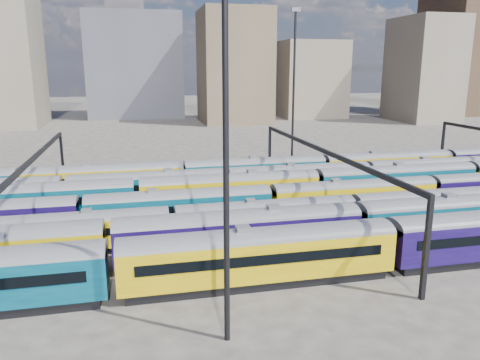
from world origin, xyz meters
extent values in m
plane|color=#403A36|center=(0.00, 0.00, 0.00)|extent=(500.00, 500.00, 0.00)
cube|color=black|center=(-1.06, -15.00, 0.38)|extent=(20.48, 2.66, 0.75)
cube|color=#AE8C06|center=(-1.06, -15.00, 2.32)|extent=(21.56, 3.13, 3.13)
cylinder|color=#4C4C51|center=(-1.06, -15.00, 3.88)|extent=(21.56, 3.13, 3.13)
cube|color=black|center=(-1.06, -16.58, 2.69)|extent=(18.97, 0.06, 0.81)
cube|color=black|center=(-1.06, -13.42, 2.69)|extent=(18.97, 0.06, 0.81)
cube|color=slate|center=(-1.06, -15.00, 4.71)|extent=(1.08, 0.97, 0.38)
cube|color=black|center=(-1.50, -10.00, 0.38)|extent=(20.47, 2.66, 0.75)
cube|color=#100734|center=(-1.50, -10.00, 2.32)|extent=(21.55, 3.12, 3.12)
cylinder|color=#4C4C51|center=(-1.50, -10.00, 3.88)|extent=(21.55, 3.12, 3.12)
cube|color=black|center=(-1.50, -11.58, 2.69)|extent=(18.96, 0.06, 0.81)
cube|color=black|center=(-1.50, -8.42, 2.69)|extent=(18.96, 0.06, 0.81)
cube|color=slate|center=(-1.50, -10.00, 4.71)|extent=(1.08, 0.97, 0.38)
cube|color=black|center=(20.65, -10.00, 0.38)|extent=(20.47, 2.66, 0.75)
cube|color=#04384A|center=(20.65, -10.00, 2.32)|extent=(21.55, 3.12, 3.12)
cylinder|color=#4C4C51|center=(20.65, -10.00, 3.88)|extent=(21.55, 3.12, 3.12)
cube|color=black|center=(20.65, -11.58, 2.69)|extent=(18.96, 0.06, 0.81)
cube|color=black|center=(20.65, -8.42, 2.69)|extent=(18.96, 0.06, 0.81)
cube|color=slate|center=(20.65, -10.00, 4.71)|extent=(1.08, 0.97, 0.38)
cube|color=black|center=(-16.32, -5.00, 0.32)|extent=(17.18, 2.23, 0.63)
cube|color=#AE8C06|center=(-16.32, -5.00, 1.94)|extent=(18.08, 2.62, 2.62)
cylinder|color=#4C4C51|center=(-16.32, -5.00, 3.25)|extent=(18.08, 2.62, 2.62)
cube|color=black|center=(-16.32, -6.33, 2.26)|extent=(15.91, 0.06, 0.68)
cube|color=black|center=(-16.32, -3.67, 2.26)|extent=(15.91, 0.06, 0.68)
cube|color=slate|center=(-16.32, -5.00, 3.95)|extent=(0.90, 0.81, 0.32)
cube|color=black|center=(2.36, -5.00, 0.32)|extent=(17.18, 2.23, 0.63)
cube|color=#04384A|center=(2.36, -5.00, 1.94)|extent=(18.08, 2.62, 2.62)
cylinder|color=#4C4C51|center=(2.36, -5.00, 3.25)|extent=(18.08, 2.62, 2.62)
cube|color=black|center=(2.36, -6.33, 2.26)|extent=(15.91, 0.06, 0.68)
cube|color=black|center=(2.36, -3.67, 2.26)|extent=(15.91, 0.06, 0.68)
cube|color=slate|center=(2.36, -5.00, 3.95)|extent=(0.90, 0.81, 0.32)
cube|color=black|center=(21.04, -5.00, 0.32)|extent=(17.18, 2.23, 0.63)
cube|color=#AE8C06|center=(21.04, -5.00, 1.94)|extent=(18.08, 2.62, 2.62)
cylinder|color=#4C4C51|center=(21.04, -5.00, 3.25)|extent=(18.08, 2.62, 2.62)
cube|color=black|center=(21.04, -6.33, 2.26)|extent=(15.91, 0.06, 0.68)
cube|color=black|center=(21.04, -3.67, 2.26)|extent=(15.91, 0.06, 0.68)
cube|color=slate|center=(21.04, -5.00, 3.95)|extent=(0.90, 0.81, 0.32)
cube|color=black|center=(-5.71, 0.00, 0.34)|extent=(18.41, 2.39, 0.68)
cube|color=#04384A|center=(-5.71, 0.00, 2.08)|extent=(19.37, 2.81, 2.81)
cylinder|color=#4C4C51|center=(-5.71, 0.00, 3.49)|extent=(19.37, 2.81, 2.81)
cube|color=black|center=(-5.71, -1.42, 2.42)|extent=(17.05, 0.06, 0.73)
cube|color=black|center=(-5.71, 1.42, 2.42)|extent=(17.05, 0.06, 0.73)
cube|color=slate|center=(-5.71, 0.00, 4.24)|extent=(0.97, 0.87, 0.34)
cube|color=black|center=(14.26, 0.00, 0.34)|extent=(18.41, 2.39, 0.68)
cube|color=#AE8C06|center=(14.26, 0.00, 2.08)|extent=(19.37, 2.81, 2.81)
cylinder|color=#4C4C51|center=(14.26, 0.00, 3.49)|extent=(19.37, 2.81, 2.81)
cube|color=black|center=(14.26, -1.42, 2.42)|extent=(17.05, 0.06, 0.73)
cube|color=black|center=(14.26, 1.42, 2.42)|extent=(17.05, 0.06, 0.73)
cube|color=slate|center=(14.26, 0.00, 4.24)|extent=(0.97, 0.87, 0.34)
cube|color=black|center=(-21.02, 5.00, 0.37)|extent=(20.13, 2.61, 0.74)
cube|color=#04384A|center=(-21.02, 5.00, 2.28)|extent=(21.19, 3.07, 3.07)
cylinder|color=#4C4C51|center=(-21.02, 5.00, 3.81)|extent=(21.19, 3.07, 3.07)
cube|color=black|center=(-21.02, 3.44, 2.65)|extent=(18.64, 0.06, 0.79)
cube|color=black|center=(-21.02, 6.56, 2.65)|extent=(18.64, 0.06, 0.79)
cube|color=slate|center=(-21.02, 5.00, 4.63)|extent=(1.06, 0.95, 0.37)
cube|color=black|center=(0.76, 5.00, 0.37)|extent=(20.13, 2.61, 0.74)
cube|color=#AE8C06|center=(0.76, 5.00, 2.28)|extent=(21.19, 3.07, 3.07)
cylinder|color=#4C4C51|center=(0.76, 5.00, 3.81)|extent=(21.19, 3.07, 3.07)
cube|color=black|center=(0.76, 3.44, 2.65)|extent=(18.64, 0.06, 0.79)
cube|color=black|center=(0.76, 6.56, 2.65)|extent=(18.64, 0.06, 0.79)
cube|color=slate|center=(0.76, 5.00, 4.63)|extent=(1.06, 0.95, 0.37)
cube|color=black|center=(22.55, 5.00, 0.37)|extent=(20.13, 2.61, 0.74)
cube|color=#04384A|center=(22.55, 5.00, 2.28)|extent=(21.19, 3.07, 3.07)
cylinder|color=#4C4C51|center=(22.55, 5.00, 3.81)|extent=(21.19, 3.07, 3.07)
cube|color=black|center=(22.55, 3.44, 2.65)|extent=(18.64, 0.06, 0.79)
cube|color=black|center=(22.55, 6.56, 2.65)|extent=(18.64, 0.06, 0.79)
cube|color=slate|center=(22.55, 5.00, 4.63)|extent=(1.06, 0.95, 0.37)
cube|color=black|center=(-8.68, 10.00, 0.34)|extent=(18.30, 2.37, 0.67)
cube|color=#04384A|center=(-8.68, 10.00, 2.07)|extent=(19.27, 2.79, 2.79)
cylinder|color=#4C4C51|center=(-8.68, 10.00, 3.47)|extent=(19.27, 2.79, 2.79)
cube|color=black|center=(-8.68, 8.58, 2.41)|extent=(16.96, 0.06, 0.72)
cube|color=black|center=(-8.68, 11.42, 2.41)|extent=(16.96, 0.06, 0.72)
cube|color=slate|center=(-8.68, 10.00, 4.21)|extent=(0.96, 0.87, 0.34)
cube|color=black|center=(11.18, 10.00, 0.34)|extent=(18.30, 2.37, 0.67)
cube|color=#AE8C06|center=(11.18, 10.00, 2.07)|extent=(19.27, 2.79, 2.79)
cylinder|color=#4C4C51|center=(11.18, 10.00, 3.47)|extent=(19.27, 2.79, 2.79)
cube|color=black|center=(11.18, 8.58, 2.41)|extent=(16.96, 0.06, 0.72)
cube|color=black|center=(11.18, 11.42, 2.41)|extent=(16.96, 0.06, 0.72)
cube|color=slate|center=(11.18, 10.00, 4.21)|extent=(0.96, 0.87, 0.34)
cube|color=black|center=(31.05, 10.00, 0.34)|extent=(18.30, 2.37, 0.67)
cube|color=#100734|center=(31.05, 10.00, 2.07)|extent=(19.27, 2.79, 2.79)
cylinder|color=#4C4C51|center=(31.05, 10.00, 3.47)|extent=(19.27, 2.79, 2.79)
cube|color=black|center=(31.05, 8.58, 2.41)|extent=(16.96, 0.06, 0.72)
cube|color=black|center=(31.05, 11.42, 2.41)|extent=(16.96, 0.06, 0.72)
cube|color=slate|center=(31.05, 10.00, 4.21)|extent=(0.96, 0.87, 0.34)
cube|color=black|center=(-14.23, 15.00, 0.35)|extent=(19.09, 2.48, 0.70)
cube|color=#AE8C06|center=(-14.23, 15.00, 2.16)|extent=(20.09, 2.91, 2.91)
cylinder|color=#4C4C51|center=(-14.23, 15.00, 3.62)|extent=(20.09, 2.91, 2.91)
cube|color=black|center=(-14.23, 13.52, 2.51)|extent=(17.68, 0.06, 0.75)
cube|color=black|center=(-14.23, 16.48, 2.51)|extent=(17.68, 0.06, 0.75)
cube|color=slate|center=(-14.23, 15.00, 4.39)|extent=(1.00, 0.90, 0.35)
cube|color=black|center=(6.46, 15.00, 0.35)|extent=(19.09, 2.48, 0.70)
cube|color=#04384A|center=(6.46, 15.00, 2.16)|extent=(20.09, 2.91, 2.91)
cylinder|color=#4C4C51|center=(6.46, 15.00, 3.62)|extent=(20.09, 2.91, 2.91)
cube|color=black|center=(6.46, 13.52, 2.51)|extent=(17.68, 0.06, 0.75)
cube|color=black|center=(6.46, 16.48, 2.51)|extent=(17.68, 0.06, 0.75)
cube|color=slate|center=(6.46, 15.00, 4.39)|extent=(1.00, 0.90, 0.35)
cube|color=black|center=(27.15, 15.00, 0.35)|extent=(19.09, 2.48, 0.70)
cube|color=#AE8C06|center=(27.15, 15.00, 2.16)|extent=(20.09, 2.91, 2.91)
cylinder|color=#4C4C51|center=(27.15, 15.00, 3.62)|extent=(20.09, 2.91, 2.91)
cube|color=black|center=(27.15, 13.52, 2.51)|extent=(17.68, 0.06, 0.75)
cube|color=black|center=(27.15, 16.48, 2.51)|extent=(17.68, 0.06, 0.75)
cube|color=slate|center=(27.15, 15.00, 4.39)|extent=(1.00, 0.90, 0.35)
cube|color=black|center=(-20.00, 20.00, 4.00)|extent=(0.35, 0.35, 8.00)
cube|color=black|center=(-20.00, 0.00, 7.80)|extent=(0.30, 40.00, 0.45)
cube|color=black|center=(10.00, -20.00, 4.00)|extent=(0.35, 0.35, 8.00)
cube|color=black|center=(10.00, 20.00, 4.00)|extent=(0.35, 0.35, 8.00)
cube|color=black|center=(10.00, 0.00, 7.80)|extent=(0.30, 40.00, 0.45)
cube|color=black|center=(40.00, 20.00, 4.00)|extent=(0.35, 0.35, 8.00)
cylinder|color=black|center=(-5.00, -22.00, 12.50)|extent=(0.36, 0.36, 25.00)
cylinder|color=black|center=(15.00, 24.00, 12.50)|extent=(0.36, 0.36, 25.00)
cube|color=slate|center=(15.00, 24.00, 25.30)|extent=(1.40, 0.50, 0.60)
cube|color=#38383F|center=(-8.81, 123.01, 17.41)|extent=(31.45, 23.82, 34.83)
cube|color=brown|center=(20.99, 97.07, 16.99)|extent=(20.53, 21.40, 33.97)
cube|color=#665B4C|center=(50.05, 108.48, 12.82)|extent=(21.40, 20.66, 25.64)
cube|color=#665B4C|center=(80.21, 87.38, 16.07)|extent=(16.30, 22.06, 32.15)
cube|color=#332319|center=(108.76, 108.14, 24.11)|extent=(20.77, 27.95, 48.23)
camera|label=1|loc=(-10.01, -47.71, 16.55)|focal=35.00mm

